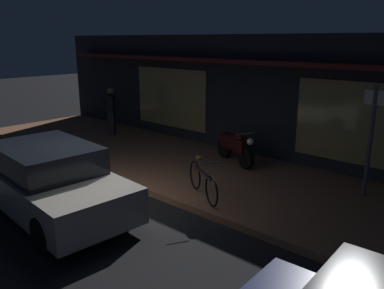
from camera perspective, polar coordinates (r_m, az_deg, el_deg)
name	(u,v)px	position (r m, az deg, el deg)	size (l,w,h in m)	color
ground_plane	(111,209)	(8.47, -11.78, -9.24)	(60.00, 60.00, 0.00)	black
sidewalk_slab	(203,171)	(10.34, 1.68, -3.90)	(18.00, 4.00, 0.15)	brown
storefront_building	(273,93)	(12.66, 11.83, 7.38)	(18.00, 3.30, 3.60)	black
motorcycle	(236,146)	(10.65, 6.40, -0.20)	(1.62, 0.83, 0.97)	black
bicycle_parked	(203,181)	(8.38, 1.59, -5.42)	(1.47, 0.84, 0.91)	black
person_photographer	(111,110)	(14.09, -11.76, 4.95)	(0.53, 0.46, 1.67)	#28232D
sign_post	(371,135)	(8.98, 24.76, 1.25)	(0.44, 0.09, 2.40)	#47474C
parked_car_near	(50,180)	(8.39, -20.09, -4.94)	(4.21, 2.04, 1.42)	black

